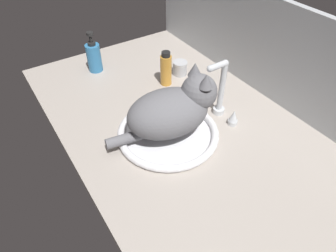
{
  "coord_description": "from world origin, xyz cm",
  "views": [
    {
      "loc": [
        63.75,
        -44.78,
        70.27
      ],
      "look_at": [
        4.75,
        -6.16,
        7.0
      ],
      "focal_mm": 32.29,
      "sensor_mm": 36.0,
      "label": 1
    }
  ],
  "objects_px": {
    "faucet": "(220,95)",
    "metal_jar": "(180,68)",
    "sink_basin": "(168,133)",
    "amber_bottle": "(166,69)",
    "soap_pump_bottle": "(94,57)",
    "cat": "(175,109)"
  },
  "relations": [
    {
      "from": "faucet",
      "to": "metal_jar",
      "type": "xyz_separation_m",
      "value": [
        -0.28,
        0.04,
        -0.05
      ]
    },
    {
      "from": "sink_basin",
      "to": "amber_bottle",
      "type": "relative_size",
      "value": 2.37
    },
    {
      "from": "sink_basin",
      "to": "amber_bottle",
      "type": "height_order",
      "value": "amber_bottle"
    },
    {
      "from": "amber_bottle",
      "to": "soap_pump_bottle",
      "type": "relative_size",
      "value": 0.82
    },
    {
      "from": "cat",
      "to": "metal_jar",
      "type": "relative_size",
      "value": 6.1
    },
    {
      "from": "faucet",
      "to": "soap_pump_bottle",
      "type": "bearing_deg",
      "value": -154.21
    },
    {
      "from": "sink_basin",
      "to": "metal_jar",
      "type": "height_order",
      "value": "metal_jar"
    },
    {
      "from": "cat",
      "to": "soap_pump_bottle",
      "type": "distance_m",
      "value": 0.51
    },
    {
      "from": "cat",
      "to": "amber_bottle",
      "type": "relative_size",
      "value": 2.65
    },
    {
      "from": "sink_basin",
      "to": "amber_bottle",
      "type": "xyz_separation_m",
      "value": [
        -0.25,
        0.16,
        0.05
      ]
    },
    {
      "from": "sink_basin",
      "to": "metal_jar",
      "type": "relative_size",
      "value": 5.47
    },
    {
      "from": "sink_basin",
      "to": "cat",
      "type": "height_order",
      "value": "cat"
    },
    {
      "from": "sink_basin",
      "to": "cat",
      "type": "relative_size",
      "value": 0.9
    },
    {
      "from": "cat",
      "to": "metal_jar",
      "type": "distance_m",
      "value": 0.37
    },
    {
      "from": "faucet",
      "to": "soap_pump_bottle",
      "type": "relative_size",
      "value": 1.24
    },
    {
      "from": "amber_bottle",
      "to": "metal_jar",
      "type": "distance_m",
      "value": 0.1
    },
    {
      "from": "faucet",
      "to": "amber_bottle",
      "type": "distance_m",
      "value": 0.26
    },
    {
      "from": "sink_basin",
      "to": "metal_jar",
      "type": "bearing_deg",
      "value": 139.23
    },
    {
      "from": "sink_basin",
      "to": "cat",
      "type": "bearing_deg",
      "value": 81.03
    },
    {
      "from": "sink_basin",
      "to": "amber_bottle",
      "type": "distance_m",
      "value": 0.3
    },
    {
      "from": "metal_jar",
      "to": "cat",
      "type": "bearing_deg",
      "value": -37.59
    },
    {
      "from": "amber_bottle",
      "to": "soap_pump_bottle",
      "type": "xyz_separation_m",
      "value": [
        -0.25,
        -0.19,
        -0.0
      ]
    }
  ]
}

